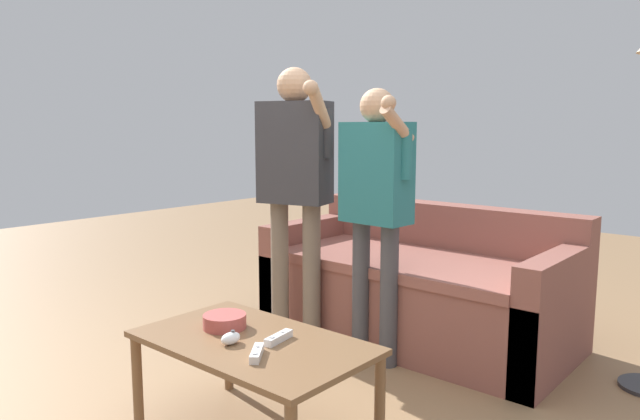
{
  "coord_description": "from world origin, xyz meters",
  "views": [
    {
      "loc": [
        1.93,
        -1.69,
        1.3
      ],
      "look_at": [
        0.16,
        0.37,
        0.91
      ],
      "focal_mm": 32.8,
      "sensor_mm": 36.0,
      "label": 1
    }
  ],
  "objects_px": {
    "couch": "(418,289)",
    "coffee_table": "(253,352)",
    "game_remote_wand_near": "(257,353)",
    "game_remote_wand_far": "(279,338)",
    "game_remote_nunchuk": "(231,338)",
    "snack_bowl": "(225,321)",
    "player_center": "(376,193)",
    "player_left": "(295,173)"
  },
  "relations": [
    {
      "from": "coffee_table",
      "to": "player_center",
      "type": "relative_size",
      "value": 0.65
    },
    {
      "from": "couch",
      "to": "game_remote_wand_near",
      "type": "bearing_deg",
      "value": -80.1
    },
    {
      "from": "couch",
      "to": "coffee_table",
      "type": "xyz_separation_m",
      "value": [
        0.14,
        -1.52,
        0.08
      ]
    },
    {
      "from": "snack_bowl",
      "to": "player_center",
      "type": "relative_size",
      "value": 0.12
    },
    {
      "from": "snack_bowl",
      "to": "player_center",
      "type": "distance_m",
      "value": 1.11
    },
    {
      "from": "game_remote_wand_far",
      "to": "game_remote_wand_near",
      "type": "bearing_deg",
      "value": -72.9
    },
    {
      "from": "game_remote_wand_far",
      "to": "couch",
      "type": "bearing_deg",
      "value": 99.04
    },
    {
      "from": "coffee_table",
      "to": "game_remote_wand_near",
      "type": "xyz_separation_m",
      "value": [
        0.15,
        -0.11,
        0.07
      ]
    },
    {
      "from": "snack_bowl",
      "to": "player_left",
      "type": "bearing_deg",
      "value": 115.74
    },
    {
      "from": "couch",
      "to": "player_left",
      "type": "height_order",
      "value": "player_left"
    },
    {
      "from": "snack_bowl",
      "to": "couch",
      "type": "bearing_deg",
      "value": 87.82
    },
    {
      "from": "game_remote_nunchuk",
      "to": "player_center",
      "type": "height_order",
      "value": "player_center"
    },
    {
      "from": "coffee_table",
      "to": "game_remote_wand_far",
      "type": "xyz_separation_m",
      "value": [
        0.1,
        0.05,
        0.07
      ]
    },
    {
      "from": "game_remote_wand_far",
      "to": "player_left",
      "type": "bearing_deg",
      "value": 129.67
    },
    {
      "from": "couch",
      "to": "game_remote_wand_near",
      "type": "distance_m",
      "value": 1.67
    },
    {
      "from": "snack_bowl",
      "to": "game_remote_nunchuk",
      "type": "bearing_deg",
      "value": -33.29
    },
    {
      "from": "game_remote_wand_near",
      "to": "game_remote_wand_far",
      "type": "height_order",
      "value": "same"
    },
    {
      "from": "game_remote_nunchuk",
      "to": "player_left",
      "type": "height_order",
      "value": "player_left"
    },
    {
      "from": "coffee_table",
      "to": "snack_bowl",
      "type": "distance_m",
      "value": 0.21
    },
    {
      "from": "coffee_table",
      "to": "snack_bowl",
      "type": "xyz_separation_m",
      "value": [
        -0.19,
        0.02,
        0.08
      ]
    },
    {
      "from": "coffee_table",
      "to": "game_remote_wand_near",
      "type": "height_order",
      "value": "game_remote_wand_near"
    },
    {
      "from": "snack_bowl",
      "to": "player_left",
      "type": "xyz_separation_m",
      "value": [
        -0.44,
        0.92,
        0.56
      ]
    },
    {
      "from": "couch",
      "to": "game_remote_wand_far",
      "type": "height_order",
      "value": "couch"
    },
    {
      "from": "player_center",
      "to": "player_left",
      "type": "relative_size",
      "value": 0.92
    },
    {
      "from": "game_remote_wand_near",
      "to": "couch",
      "type": "bearing_deg",
      "value": 99.9
    },
    {
      "from": "coffee_table",
      "to": "player_center",
      "type": "bearing_deg",
      "value": 96.35
    },
    {
      "from": "game_remote_nunchuk",
      "to": "game_remote_wand_far",
      "type": "bearing_deg",
      "value": 49.3
    },
    {
      "from": "coffee_table",
      "to": "player_center",
      "type": "height_order",
      "value": "player_center"
    },
    {
      "from": "game_remote_wand_near",
      "to": "game_remote_wand_far",
      "type": "bearing_deg",
      "value": 107.1
    },
    {
      "from": "player_center",
      "to": "game_remote_wand_far",
      "type": "distance_m",
      "value": 1.1
    },
    {
      "from": "coffee_table",
      "to": "game_remote_nunchuk",
      "type": "height_order",
      "value": "game_remote_nunchuk"
    },
    {
      "from": "couch",
      "to": "coffee_table",
      "type": "relative_size",
      "value": 1.89
    },
    {
      "from": "coffee_table",
      "to": "player_center",
      "type": "distance_m",
      "value": 1.17
    },
    {
      "from": "game_remote_nunchuk",
      "to": "game_remote_wand_near",
      "type": "height_order",
      "value": "game_remote_nunchuk"
    },
    {
      "from": "game_remote_nunchuk",
      "to": "player_center",
      "type": "relative_size",
      "value": 0.06
    },
    {
      "from": "couch",
      "to": "player_left",
      "type": "xyz_separation_m",
      "value": [
        -0.5,
        -0.58,
        0.73
      ]
    },
    {
      "from": "game_remote_nunchuk",
      "to": "game_remote_wand_near",
      "type": "distance_m",
      "value": 0.18
    },
    {
      "from": "couch",
      "to": "player_center",
      "type": "xyz_separation_m",
      "value": [
        0.02,
        -0.5,
        0.64
      ]
    },
    {
      "from": "game_remote_wand_near",
      "to": "game_remote_nunchuk",
      "type": "bearing_deg",
      "value": 172.17
    },
    {
      "from": "couch",
      "to": "game_remote_wand_near",
      "type": "height_order",
      "value": "couch"
    },
    {
      "from": "game_remote_wand_near",
      "to": "player_center",
      "type": "bearing_deg",
      "value": 102.98
    },
    {
      "from": "snack_bowl",
      "to": "game_remote_nunchuk",
      "type": "distance_m",
      "value": 0.2
    }
  ]
}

